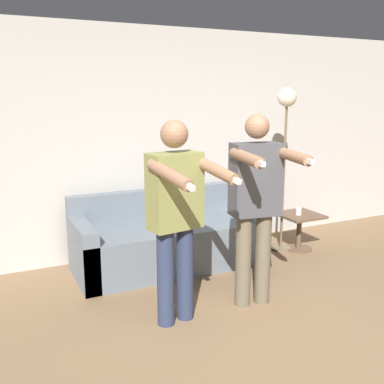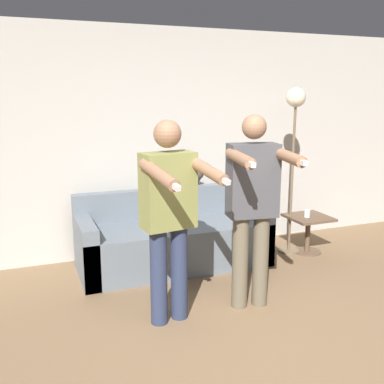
{
  "view_description": "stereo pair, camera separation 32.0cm",
  "coord_description": "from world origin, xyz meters",
  "px_view_note": "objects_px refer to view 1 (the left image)",
  "views": [
    {
      "loc": [
        -1.94,
        -2.1,
        1.86
      ],
      "look_at": [
        -0.16,
        1.64,
        0.95
      ],
      "focal_mm": 42.0,
      "sensor_mm": 36.0,
      "label": 1
    },
    {
      "loc": [
        -1.65,
        -2.23,
        1.86
      ],
      "look_at": [
        -0.16,
        1.64,
        0.95
      ],
      "focal_mm": 42.0,
      "sensor_mm": 36.0,
      "label": 2
    }
  ],
  "objects_px": {
    "cat": "(182,179)",
    "couch": "(169,241)",
    "floor_lamp": "(286,121)",
    "person_right": "(256,199)",
    "side_table": "(299,224)",
    "person_left": "(176,210)",
    "cup": "(299,211)"
  },
  "relations": [
    {
      "from": "cat",
      "to": "couch",
      "type": "bearing_deg",
      "value": -133.87
    },
    {
      "from": "floor_lamp",
      "to": "couch",
      "type": "bearing_deg",
      "value": 176.87
    },
    {
      "from": "person_right",
      "to": "cat",
      "type": "relative_size",
      "value": 3.45
    },
    {
      "from": "person_right",
      "to": "side_table",
      "type": "xyz_separation_m",
      "value": [
        1.31,
        1.0,
        -0.66
      ]
    },
    {
      "from": "couch",
      "to": "person_left",
      "type": "relative_size",
      "value": 1.23
    },
    {
      "from": "person_left",
      "to": "cup",
      "type": "relative_size",
      "value": 19.03
    },
    {
      "from": "cat",
      "to": "cup",
      "type": "xyz_separation_m",
      "value": [
        1.3,
        -0.51,
        -0.41
      ]
    },
    {
      "from": "couch",
      "to": "person_left",
      "type": "xyz_separation_m",
      "value": [
        -0.43,
        -1.18,
        0.67
      ]
    },
    {
      "from": "person_left",
      "to": "cup",
      "type": "xyz_separation_m",
      "value": [
        2.02,
        0.98,
        -0.47
      ]
    },
    {
      "from": "person_right",
      "to": "floor_lamp",
      "type": "bearing_deg",
      "value": 53.43
    },
    {
      "from": "cat",
      "to": "floor_lamp",
      "type": "distance_m",
      "value": 1.38
    },
    {
      "from": "person_left",
      "to": "cat",
      "type": "height_order",
      "value": "person_left"
    },
    {
      "from": "floor_lamp",
      "to": "cat",
      "type": "bearing_deg",
      "value": 161.44
    },
    {
      "from": "cat",
      "to": "side_table",
      "type": "xyz_separation_m",
      "value": [
        1.34,
        -0.49,
        -0.58
      ]
    },
    {
      "from": "couch",
      "to": "cup",
      "type": "height_order",
      "value": "couch"
    },
    {
      "from": "cup",
      "to": "side_table",
      "type": "bearing_deg",
      "value": 29.79
    },
    {
      "from": "person_left",
      "to": "side_table",
      "type": "xyz_separation_m",
      "value": [
        2.06,
        1.0,
        -0.64
      ]
    },
    {
      "from": "floor_lamp",
      "to": "side_table",
      "type": "relative_size",
      "value": 4.07
    },
    {
      "from": "side_table",
      "to": "cup",
      "type": "relative_size",
      "value": 5.41
    },
    {
      "from": "couch",
      "to": "person_left",
      "type": "height_order",
      "value": "person_left"
    },
    {
      "from": "cup",
      "to": "person_right",
      "type": "bearing_deg",
      "value": -142.34
    },
    {
      "from": "floor_lamp",
      "to": "side_table",
      "type": "xyz_separation_m",
      "value": [
        0.19,
        -0.1,
        -1.23
      ]
    },
    {
      "from": "person_left",
      "to": "side_table",
      "type": "distance_m",
      "value": 2.38
    },
    {
      "from": "couch",
      "to": "side_table",
      "type": "xyz_separation_m",
      "value": [
        1.63,
        -0.18,
        0.04
      ]
    },
    {
      "from": "person_right",
      "to": "floor_lamp",
      "type": "xyz_separation_m",
      "value": [
        1.12,
        1.11,
        0.57
      ]
    },
    {
      "from": "couch",
      "to": "person_right",
      "type": "bearing_deg",
      "value": -74.86
    },
    {
      "from": "person_left",
      "to": "person_right",
      "type": "distance_m",
      "value": 0.75
    },
    {
      "from": "floor_lamp",
      "to": "cup",
      "type": "xyz_separation_m",
      "value": [
        0.15,
        -0.13,
        -1.06
      ]
    },
    {
      "from": "floor_lamp",
      "to": "person_right",
      "type": "bearing_deg",
      "value": -135.43
    },
    {
      "from": "cat",
      "to": "floor_lamp",
      "type": "relative_size",
      "value": 0.25
    },
    {
      "from": "couch",
      "to": "cat",
      "type": "distance_m",
      "value": 0.75
    },
    {
      "from": "floor_lamp",
      "to": "person_left",
      "type": "bearing_deg",
      "value": -149.4
    }
  ]
}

